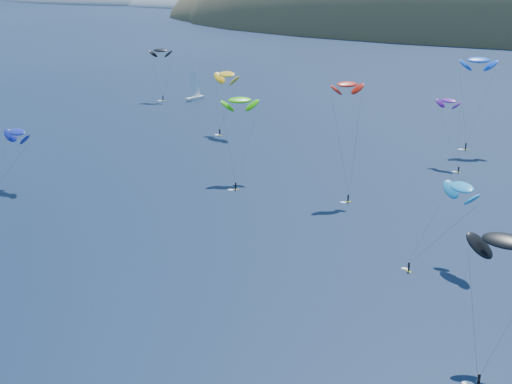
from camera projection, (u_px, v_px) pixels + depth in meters
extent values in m
ellipsoid|color=#3D3526|center=(344.00, 27.00, 640.93)|extent=(340.00, 240.00, 120.00)
ellipsoid|color=slate|center=(132.00, 2.00, 919.76)|extent=(400.00, 240.00, 60.00)
ellipsoid|color=slate|center=(213.00, 7.00, 830.14)|extent=(240.00, 180.00, 44.00)
cube|color=silver|center=(195.00, 98.00, 275.95)|extent=(4.15, 8.63, 1.00)
cylinder|color=silver|center=(195.00, 83.00, 274.60)|extent=(0.16, 0.16, 11.68)
cube|color=gold|center=(220.00, 136.00, 219.61)|extent=(1.70, 1.13, 0.09)
cylinder|color=black|center=(220.00, 132.00, 219.29)|extent=(0.39, 0.39, 1.77)
sphere|color=#8C6047|center=(220.00, 129.00, 218.96)|extent=(0.30, 0.30, 0.30)
ellipsoid|color=yellow|center=(227.00, 74.00, 217.88)|extent=(11.49, 8.79, 5.81)
cube|color=gold|center=(236.00, 190.00, 168.70)|extent=(1.46, 1.17, 0.08)
cylinder|color=black|center=(236.00, 186.00, 168.41)|extent=(0.34, 0.34, 1.57)
sphere|color=#8C6047|center=(236.00, 182.00, 168.13)|extent=(0.26, 0.26, 0.26)
ellipsoid|color=#36C80C|center=(240.00, 100.00, 173.58)|extent=(9.66, 8.36, 4.95)
cube|color=gold|center=(465.00, 150.00, 203.76)|extent=(1.66, 0.97, 0.09)
cylinder|color=black|center=(466.00, 146.00, 203.45)|extent=(0.37, 0.37, 1.71)
sphere|color=#8C6047|center=(466.00, 143.00, 203.14)|extent=(0.29, 0.29, 0.29)
ellipsoid|color=blue|center=(479.00, 60.00, 197.31)|extent=(10.82, 7.63, 5.50)
cube|color=gold|center=(408.00, 271.00, 124.92)|extent=(1.26, 1.26, 0.08)
cylinder|color=black|center=(409.00, 267.00, 124.64)|extent=(0.33, 0.33, 1.48)
sphere|color=#8C6047|center=(409.00, 262.00, 124.37)|extent=(0.25, 0.25, 0.25)
ellipsoid|color=#1C8BCB|center=(462.00, 187.00, 124.72)|extent=(9.05, 9.05, 4.88)
cube|color=gold|center=(458.00, 172.00, 182.10)|extent=(1.37, 0.78, 0.07)
cylinder|color=black|center=(459.00, 169.00, 181.84)|extent=(0.31, 0.31, 1.41)
sphere|color=#8C6047|center=(459.00, 166.00, 181.58)|extent=(0.24, 0.24, 0.24)
ellipsoid|color=#571289|center=(449.00, 101.00, 186.23)|extent=(7.36, 5.12, 3.75)
cylinder|color=black|center=(479.00, 381.00, 90.91)|extent=(0.37, 0.37, 1.69)
sphere|color=#8C6047|center=(480.00, 374.00, 90.60)|extent=(0.28, 0.28, 0.28)
ellipsoid|color=black|center=(506.00, 241.00, 93.51)|extent=(10.42, 6.52, 5.39)
cube|color=gold|center=(348.00, 202.00, 160.24)|extent=(1.34, 1.25, 0.08)
cylinder|color=black|center=(348.00, 198.00, 159.96)|extent=(0.33, 0.33, 1.52)
sphere|color=#8C6047|center=(348.00, 194.00, 159.69)|extent=(0.26, 0.26, 0.26)
ellipsoid|color=red|center=(347.00, 84.00, 157.87)|extent=(7.94, 7.61, 4.19)
ellipsoid|color=navy|center=(17.00, 132.00, 167.75)|extent=(9.54, 6.26, 4.89)
cube|color=gold|center=(163.00, 101.00, 272.93)|extent=(1.70, 1.02, 0.09)
cylinder|color=black|center=(163.00, 98.00, 272.60)|extent=(0.38, 0.38, 1.75)
sphere|color=#8C6047|center=(163.00, 95.00, 272.29)|extent=(0.29, 0.29, 0.29)
ellipsoid|color=black|center=(161.00, 50.00, 269.92)|extent=(9.30, 6.67, 4.72)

